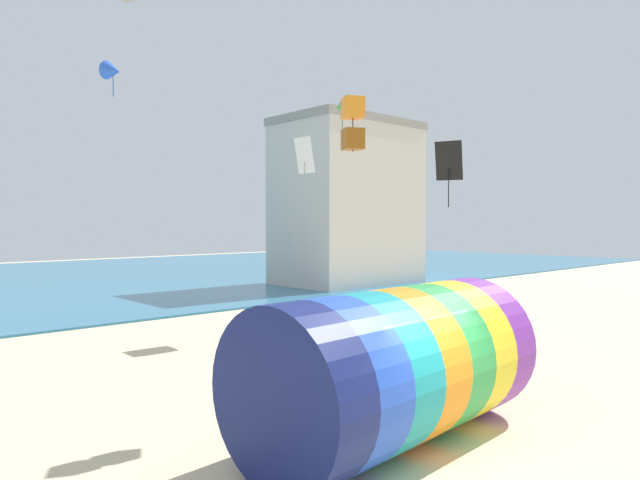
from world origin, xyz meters
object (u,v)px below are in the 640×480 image
object	(u,v)px
giant_inflatable_tube	(393,366)
kite_white_diamond	(304,156)
kite_black_diamond	(449,162)
kite_green_delta	(343,107)
kite_orange_box	(353,124)
kite_handler	(486,347)
kite_blue_delta	(113,71)

from	to	relation	value
giant_inflatable_tube	kite_white_diamond	size ratio (longest dim) A/B	2.69
kite_black_diamond	kite_green_delta	size ratio (longest dim) A/B	1.35
kite_green_delta	kite_orange_box	distance (m)	9.99
kite_handler	kite_orange_box	distance (m)	6.71
kite_black_diamond	kite_green_delta	bearing A→B (deg)	80.28
giant_inflatable_tube	kite_blue_delta	world-z (taller)	kite_blue_delta
kite_white_diamond	kite_black_diamond	bearing A→B (deg)	-81.97
giant_inflatable_tube	kite_black_diamond	size ratio (longest dim) A/B	3.01
giant_inflatable_tube	kite_green_delta	bearing A→B (deg)	49.84
kite_handler	kite_black_diamond	world-z (taller)	kite_black_diamond
kite_black_diamond	kite_white_diamond	world-z (taller)	kite_white_diamond
giant_inflatable_tube	kite_white_diamond	xyz separation A→B (m)	(6.19, 9.73, 5.24)
kite_green_delta	kite_blue_delta	world-z (taller)	kite_blue_delta
kite_green_delta	kite_blue_delta	bearing A→B (deg)	142.51
kite_handler	kite_orange_box	world-z (taller)	kite_orange_box
giant_inflatable_tube	kite_white_diamond	distance (m)	12.67
giant_inflatable_tube	kite_handler	xyz separation A→B (m)	(4.94, 1.06, -0.55)
kite_white_diamond	kite_handler	bearing A→B (deg)	-98.22
kite_handler	kite_green_delta	xyz separation A→B (m)	(3.09, 8.46, 7.89)
kite_handler	kite_blue_delta	size ratio (longest dim) A/B	1.22
kite_orange_box	kite_handler	bearing A→B (deg)	-21.25
kite_black_diamond	kite_orange_box	world-z (taller)	kite_orange_box
kite_handler	kite_orange_box	bearing A→B (deg)	158.75
kite_white_diamond	kite_green_delta	world-z (taller)	kite_green_delta
kite_white_diamond	kite_blue_delta	xyz separation A→B (m)	(-5.28, 5.25, 3.33)
kite_handler	kite_black_diamond	size ratio (longest dim) A/B	0.83
kite_orange_box	kite_black_diamond	bearing A→B (deg)	12.86
giant_inflatable_tube	kite_blue_delta	xyz separation A→B (m)	(0.91, 14.98, 8.57)
kite_orange_box	kite_white_diamond	bearing A→B (deg)	56.73
kite_orange_box	kite_blue_delta	world-z (taller)	kite_blue_delta
kite_handler	kite_white_diamond	distance (m)	10.50
giant_inflatable_tube	kite_handler	size ratio (longest dim) A/B	3.60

